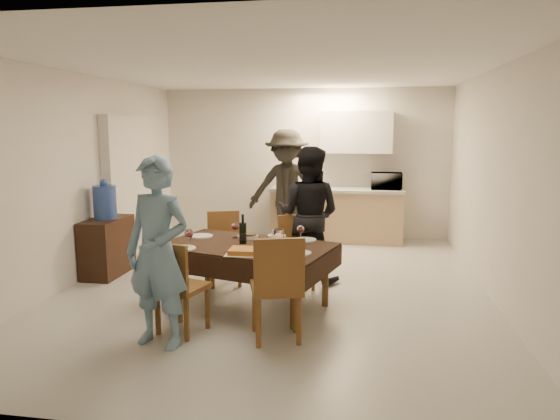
# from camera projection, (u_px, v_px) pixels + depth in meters

# --- Properties ---
(floor) EXTENTS (5.00, 6.00, 0.02)m
(floor) POSITION_uv_depth(u_px,v_px,m) (275.00, 287.00, 6.09)
(floor) COLOR #ACACA7
(floor) RESTS_ON ground
(ceiling) EXTENTS (5.00, 6.00, 0.02)m
(ceiling) POSITION_uv_depth(u_px,v_px,m) (275.00, 68.00, 5.67)
(ceiling) COLOR white
(ceiling) RESTS_ON wall_back
(wall_back) EXTENTS (5.00, 0.02, 2.60)m
(wall_back) POSITION_uv_depth(u_px,v_px,m) (304.00, 164.00, 8.80)
(wall_back) COLOR silver
(wall_back) RESTS_ON floor
(wall_front) EXTENTS (5.00, 0.02, 2.60)m
(wall_front) POSITION_uv_depth(u_px,v_px,m) (189.00, 234.00, 2.96)
(wall_front) COLOR silver
(wall_front) RESTS_ON floor
(wall_left) EXTENTS (0.02, 6.00, 2.60)m
(wall_left) POSITION_uv_depth(u_px,v_px,m) (80.00, 178.00, 6.28)
(wall_left) COLOR silver
(wall_left) RESTS_ON floor
(wall_right) EXTENTS (0.02, 6.00, 2.60)m
(wall_right) POSITION_uv_depth(u_px,v_px,m) (499.00, 185.00, 5.48)
(wall_right) COLOR silver
(wall_right) RESTS_ON floor
(stub_partition) EXTENTS (0.15, 1.40, 2.10)m
(stub_partition) POSITION_uv_depth(u_px,v_px,m) (130.00, 187.00, 7.47)
(stub_partition) COLOR beige
(stub_partition) RESTS_ON floor
(kitchen_base_cabinet) EXTENTS (2.20, 0.60, 0.86)m
(kitchen_base_cabinet) POSITION_uv_depth(u_px,v_px,m) (336.00, 216.00, 8.54)
(kitchen_base_cabinet) COLOR tan
(kitchen_base_cabinet) RESTS_ON floor
(kitchen_worktop) EXTENTS (2.24, 0.64, 0.05)m
(kitchen_worktop) POSITION_uv_depth(u_px,v_px,m) (337.00, 190.00, 8.46)
(kitchen_worktop) COLOR #B3B3AE
(kitchen_worktop) RESTS_ON kitchen_base_cabinet
(upper_cabinet) EXTENTS (1.20, 0.34, 0.70)m
(upper_cabinet) POSITION_uv_depth(u_px,v_px,m) (356.00, 132.00, 8.39)
(upper_cabinet) COLOR white
(upper_cabinet) RESTS_ON wall_back
(dining_table) EXTENTS (1.99, 1.49, 0.69)m
(dining_table) POSITION_uv_depth(u_px,v_px,m) (247.00, 247.00, 5.32)
(dining_table) COLOR black
(dining_table) RESTS_ON floor
(chair_near_left) EXTENTS (0.51, 0.52, 0.49)m
(chair_near_left) POSITION_uv_depth(u_px,v_px,m) (179.00, 278.00, 4.60)
(chair_near_left) COLOR brown
(chair_near_left) RESTS_ON floor
(chair_near_right) EXTENTS (0.56, 0.57, 0.53)m
(chair_near_right) POSITION_uv_depth(u_px,v_px,m) (274.00, 278.00, 4.44)
(chair_near_right) COLOR brown
(chair_near_right) RESTS_ON floor
(chair_far_left) EXTENTS (0.52, 0.53, 0.48)m
(chair_far_left) POSITION_uv_depth(u_px,v_px,m) (223.00, 243.00, 6.06)
(chair_far_left) COLOR brown
(chair_far_left) RESTS_ON floor
(chair_far_right) EXTENTS (0.51, 0.53, 0.47)m
(chair_far_right) POSITION_uv_depth(u_px,v_px,m) (296.00, 246.00, 5.92)
(chair_far_right) COLOR brown
(chair_far_right) RESTS_ON floor
(console) EXTENTS (0.41, 0.81, 0.75)m
(console) POSITION_uv_depth(u_px,v_px,m) (107.00, 247.00, 6.57)
(console) COLOR black
(console) RESTS_ON floor
(water_jug) EXTENTS (0.29, 0.29, 0.44)m
(water_jug) POSITION_uv_depth(u_px,v_px,m) (105.00, 202.00, 6.47)
(water_jug) COLOR #3352AC
(water_jug) RESTS_ON console
(wine_bottle) EXTENTS (0.08, 0.08, 0.32)m
(wine_bottle) POSITION_uv_depth(u_px,v_px,m) (243.00, 229.00, 5.35)
(wine_bottle) COLOR black
(wine_bottle) RESTS_ON dining_table
(water_pitcher) EXTENTS (0.12, 0.12, 0.19)m
(water_pitcher) POSITION_uv_depth(u_px,v_px,m) (278.00, 238.00, 5.20)
(water_pitcher) COLOR white
(water_pitcher) RESTS_ON dining_table
(savoury_tart) EXTENTS (0.42, 0.32, 0.05)m
(savoury_tart) POSITION_uv_depth(u_px,v_px,m) (248.00, 251.00, 4.93)
(savoury_tart) COLOR #A97131
(savoury_tart) RESTS_ON dining_table
(salad_bowl) EXTENTS (0.20, 0.20, 0.08)m
(salad_bowl) POSITION_uv_depth(u_px,v_px,m) (277.00, 238.00, 5.44)
(salad_bowl) COLOR silver
(salad_bowl) RESTS_ON dining_table
(mushroom_dish) EXTENTS (0.21, 0.21, 0.04)m
(mushroom_dish) POSITION_uv_depth(u_px,v_px,m) (248.00, 237.00, 5.59)
(mushroom_dish) COLOR silver
(mushroom_dish) RESTS_ON dining_table
(wine_glass_a) EXTENTS (0.09, 0.09, 0.21)m
(wine_glass_a) POSITION_uv_depth(u_px,v_px,m) (189.00, 238.00, 5.14)
(wine_glass_a) COLOR white
(wine_glass_a) RESTS_ON dining_table
(wine_glass_b) EXTENTS (0.08, 0.08, 0.18)m
(wine_glass_b) POSITION_uv_depth(u_px,v_px,m) (301.00, 233.00, 5.46)
(wine_glass_b) COLOR white
(wine_glass_b) RESTS_ON dining_table
(wine_glass_c) EXTENTS (0.08, 0.08, 0.19)m
(wine_glass_c) POSITION_uv_depth(u_px,v_px,m) (235.00, 230.00, 5.62)
(wine_glass_c) COLOR white
(wine_glass_c) RESTS_ON dining_table
(plate_near_left) EXTENTS (0.27, 0.27, 0.02)m
(plate_near_left) POSITION_uv_depth(u_px,v_px,m) (183.00, 248.00, 5.12)
(plate_near_left) COLOR silver
(plate_near_left) RESTS_ON dining_table
(plate_near_right) EXTENTS (0.25, 0.25, 0.01)m
(plate_near_right) POSITION_uv_depth(u_px,v_px,m) (299.00, 253.00, 4.93)
(plate_near_right) COLOR silver
(plate_near_right) RESTS_ON dining_table
(plate_far_left) EXTENTS (0.26, 0.26, 0.02)m
(plate_far_left) POSITION_uv_depth(u_px,v_px,m) (201.00, 236.00, 5.70)
(plate_far_left) COLOR silver
(plate_far_left) RESTS_ON dining_table
(plate_far_right) EXTENTS (0.24, 0.24, 0.01)m
(plate_far_right) POSITION_uv_depth(u_px,v_px,m) (306.00, 240.00, 5.51)
(plate_far_right) COLOR silver
(plate_far_right) RESTS_ON dining_table
(microwave) EXTENTS (0.50, 0.34, 0.28)m
(microwave) POSITION_uv_depth(u_px,v_px,m) (386.00, 181.00, 8.31)
(microwave) COLOR white
(microwave) RESTS_ON kitchen_worktop
(person_near) EXTENTS (0.69, 0.53, 1.69)m
(person_near) POSITION_uv_depth(u_px,v_px,m) (158.00, 253.00, 4.36)
(person_near) COLOR #658BAD
(person_near) RESTS_ON floor
(person_far) EXTENTS (0.95, 0.81, 1.70)m
(person_far) POSITION_uv_depth(u_px,v_px,m) (308.00, 215.00, 6.23)
(person_far) COLOR black
(person_far) RESTS_ON floor
(person_kitchen) EXTENTS (1.23, 0.71, 1.90)m
(person_kitchen) POSITION_uv_depth(u_px,v_px,m) (286.00, 188.00, 8.14)
(person_kitchen) COLOR black
(person_kitchen) RESTS_ON floor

